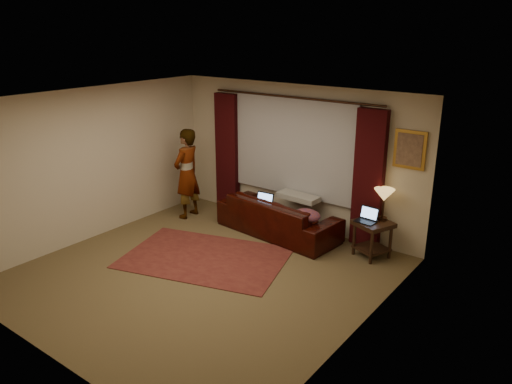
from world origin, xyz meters
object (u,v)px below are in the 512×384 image
tiffany_lamp (383,205)px  person (187,174)px  sofa (278,210)px  laptop_sofa (262,201)px  end_table (372,239)px  laptop_table (366,215)px

tiffany_lamp → person: person is taller
sofa → tiffany_lamp: 1.88m
person → laptop_sofa: bearing=93.6°
end_table → tiffany_lamp: size_ratio=1.16×
laptop_sofa → person: 1.63m
sofa → tiffany_lamp: size_ratio=4.37×
end_table → person: person is taller
laptop_sofa → laptop_table: 1.94m
sofa → laptop_table: sofa is taller
end_table → person: (-3.62, -0.49, 0.57)m
end_table → laptop_table: bearing=-136.7°
laptop_sofa → person: person is taller
laptop_table → person: (-3.52, -0.40, 0.15)m
laptop_sofa → laptop_table: laptop_table is taller
laptop_table → person: bearing=-169.3°
tiffany_lamp → laptop_table: (-0.17, -0.25, -0.15)m
laptop_table → sofa: bearing=-173.9°
sofa → end_table: bearing=-169.4°
sofa → laptop_table: bearing=-172.3°
laptop_sofa → tiffany_lamp: (2.10, 0.40, 0.28)m
person → sofa: bearing=95.2°
sofa → person: size_ratio=1.30×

